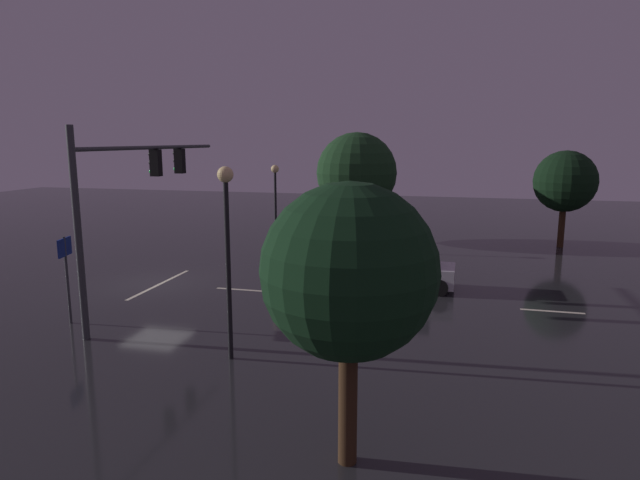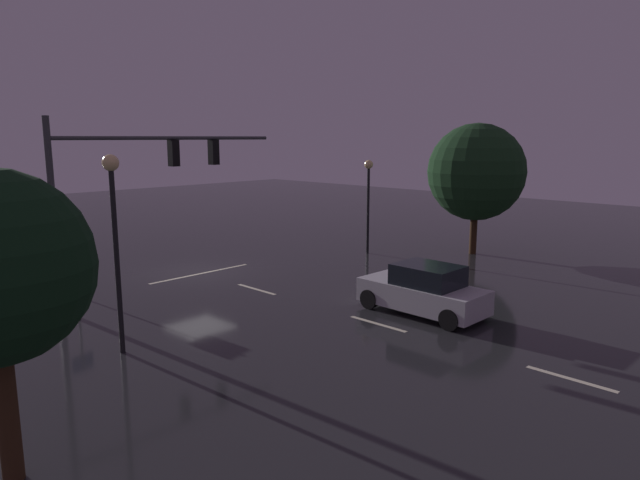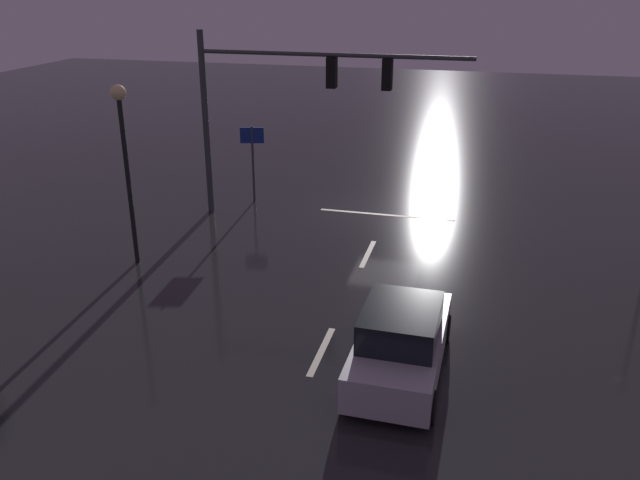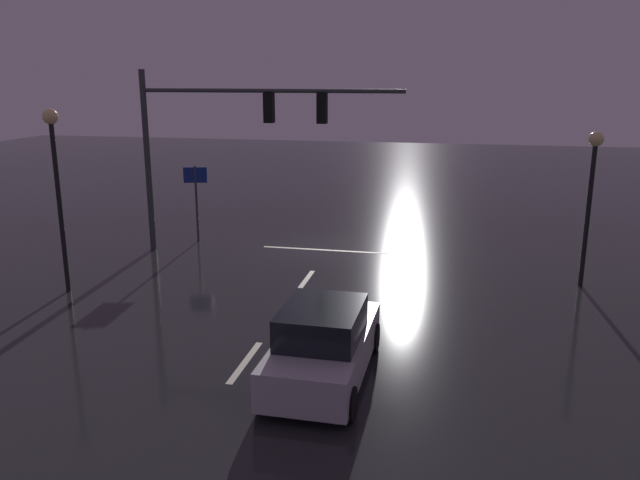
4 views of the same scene
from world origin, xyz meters
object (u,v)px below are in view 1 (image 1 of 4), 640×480
Objects in this scene: car_approaching at (403,269)px; route_sign at (66,261)px; tree_left_far at (565,182)px; traffic_signal_assembly at (133,184)px; street_lamp_right_kerb at (227,228)px; tree_right_near at (349,272)px; street_lamp_left_kerb at (275,190)px; tree_left_near at (357,173)px.

car_approaching is 12.76m from route_sign.
route_sign is 0.54× the size of tree_left_far.
traffic_signal_assembly is 2.13× the size of car_approaching.
street_lamp_right_kerb is 1.00× the size of tree_right_near.
tree_right_near is at bearing 61.92° from route_sign.
tree_right_near reaches higher than street_lamp_left_kerb.
street_lamp_right_kerb is (15.26, 3.73, 0.41)m from street_lamp_left_kerb.
tree_left_near is (-18.89, 0.21, 0.38)m from street_lamp_right_kerb.
tree_left_near is 11.86m from tree_left_far.
traffic_signal_assembly is 11.10m from car_approaching.
tree_left_near is at bearing -170.24° from tree_right_near.
tree_left_near reaches higher than traffic_signal_assembly.
traffic_signal_assembly is at bearing -46.09° from tree_left_far.
traffic_signal_assembly is 16.34m from tree_left_near.
street_lamp_left_kerb is 1.59× the size of route_sign.
tree_left_far is (-19.78, 12.03, 0.01)m from street_lamp_right_kerb.
street_lamp_right_kerb is (8.70, -4.01, 2.96)m from car_approaching.
car_approaching is 0.81× the size of street_lamp_right_kerb.
tree_left_far is at bearing 144.10° from car_approaching.
tree_left_near reaches higher than route_sign.
street_lamp_left_kerb is 5.42m from tree_left_near.
tree_left_far is (-4.52, 15.76, 0.42)m from street_lamp_left_kerb.
traffic_signal_assembly is 3.14× the size of route_sign.
traffic_signal_assembly is 1.73× the size of tree_right_near.
tree_right_near is (23.05, 3.96, -0.39)m from tree_left_near.
car_approaching is 13.18m from tree_right_near.
tree_left_near is (-15.49, 5.19, -0.44)m from traffic_signal_assembly.
tree_left_far reaches higher than route_sign.
traffic_signal_assembly is 11.98m from street_lamp_left_kerb.
tree_left_far reaches higher than street_lamp_right_kerb.
traffic_signal_assembly reaches higher than street_lamp_left_kerb.
tree_left_near reaches higher than tree_left_far.
car_approaching is 0.80× the size of tree_left_far.
street_lamp_left_kerb is at bearing -74.00° from tree_left_far.
traffic_signal_assembly is 23.62m from tree_left_far.
car_approaching is at bearing 124.45° from route_sign.
tree_right_near is at bearing 50.45° from traffic_signal_assembly.
street_lamp_right_kerb is at bearing 13.75° from street_lamp_left_kerb.
route_sign is at bearing -45.35° from tree_left_far.
tree_left_near is (-17.38, 6.66, 2.00)m from route_sign.
tree_left_near is 1.21× the size of tree_right_near.
traffic_signal_assembly is 1.97× the size of street_lamp_left_kerb.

